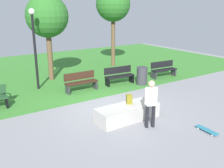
# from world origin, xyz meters

# --- Properties ---
(ground_plane) EXTENTS (28.00, 28.00, 0.00)m
(ground_plane) POSITION_xyz_m (0.00, 0.00, 0.00)
(ground_plane) COLOR gray
(grass_lawn) EXTENTS (26.60, 12.89, 0.01)m
(grass_lawn) POSITION_xyz_m (0.00, 7.56, 0.00)
(grass_lawn) COLOR #387A2D
(grass_lawn) RESTS_ON ground_plane
(concrete_ledge) EXTENTS (2.35, 0.86, 0.53)m
(concrete_ledge) POSITION_xyz_m (-0.16, -1.36, 0.26)
(concrete_ledge) COLOR #A8A59E
(concrete_ledge) RESTS_ON ground_plane
(backpack_on_ledge) EXTENTS (0.31, 0.34, 0.32)m
(backpack_on_ledge) POSITION_xyz_m (0.03, -1.19, 0.69)
(backpack_on_ledge) COLOR olive
(backpack_on_ledge) RESTS_ON concrete_ledge
(skater_performing_trick) EXTENTS (0.40, 0.31, 1.65)m
(skater_performing_trick) POSITION_xyz_m (0.10, -2.27, 0.96)
(skater_performing_trick) COLOR black
(skater_performing_trick) RESTS_ON ground_plane
(skateboard_by_ledge) EXTENTS (0.24, 0.81, 0.08)m
(skateboard_by_ledge) POSITION_xyz_m (1.42, -3.57, 0.06)
(skateboard_by_ledge) COLOR teal
(skateboard_by_ledge) RESTS_ON ground_plane
(park_bench_far_left) EXTENTS (1.60, 0.48, 0.91)m
(park_bench_far_left) POSITION_xyz_m (-0.08, 2.50, 0.48)
(park_bench_far_left) COLOR #331E14
(park_bench_far_left) RESTS_ON ground_plane
(park_bench_near_path) EXTENTS (1.63, 0.59, 0.91)m
(park_bench_near_path) POSITION_xyz_m (5.10, 2.16, 0.48)
(park_bench_near_path) COLOR black
(park_bench_near_path) RESTS_ON ground_plane
(park_bench_far_right) EXTENTS (1.64, 0.61, 0.91)m
(park_bench_far_right) POSITION_xyz_m (2.13, 2.43, 0.48)
(park_bench_far_right) COLOR black
(park_bench_far_right) RESTS_ON ground_plane
(tree_young_birch) EXTENTS (2.25, 2.25, 4.60)m
(tree_young_birch) POSITION_xyz_m (-0.55, 5.27, 3.43)
(tree_young_birch) COLOR brown
(tree_young_birch) RESTS_ON grass_lawn
(tree_leaning_ash) EXTENTS (2.27, 2.27, 5.27)m
(tree_leaning_ash) POSITION_xyz_m (4.36, 6.34, 4.09)
(tree_leaning_ash) COLOR brown
(tree_leaning_ash) RESTS_ON grass_lawn
(lamp_post) EXTENTS (0.28, 0.28, 3.87)m
(lamp_post) POSITION_xyz_m (-1.72, 3.97, 2.37)
(lamp_post) COLOR black
(lamp_post) RESTS_ON ground_plane
(trash_bin) EXTENTS (0.56, 0.56, 0.93)m
(trash_bin) POSITION_xyz_m (3.09, 1.71, 0.47)
(trash_bin) COLOR #333338
(trash_bin) RESTS_ON ground_plane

